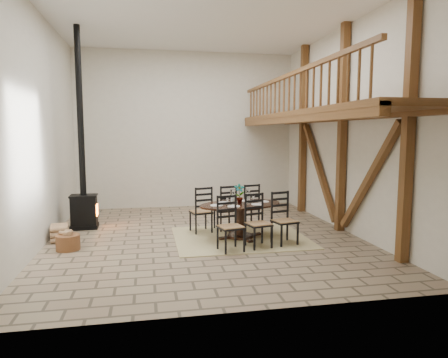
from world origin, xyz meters
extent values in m
plane|color=#8C795D|center=(0.00, 0.00, 0.00)|extent=(8.00, 8.00, 0.00)
cube|color=beige|center=(0.00, 4.00, 2.50)|extent=(7.00, 0.02, 5.00)
cube|color=beige|center=(0.00, -4.00, 2.50)|extent=(7.00, 0.02, 5.00)
cube|color=beige|center=(-3.50, 0.00, 2.50)|extent=(0.02, 8.00, 5.00)
cube|color=beige|center=(3.50, 0.00, 2.50)|extent=(0.02, 8.00, 5.00)
cube|color=white|center=(0.00, 0.00, 5.00)|extent=(7.00, 8.00, 0.02)
cube|color=brown|center=(3.38, -2.50, 2.50)|extent=(0.18, 0.18, 5.00)
cube|color=brown|center=(3.38, 0.00, 2.50)|extent=(0.18, 0.18, 5.00)
cube|color=brown|center=(3.38, 2.50, 2.50)|extent=(0.18, 0.18, 5.00)
cube|color=brown|center=(3.38, -1.25, 1.40)|extent=(0.14, 2.16, 2.54)
cube|color=brown|center=(3.38, 1.25, 1.40)|extent=(0.14, 2.16, 2.54)
cube|color=brown|center=(3.38, 0.00, 2.80)|extent=(0.20, 7.80, 0.20)
cube|color=brown|center=(2.70, 0.00, 2.85)|extent=(1.60, 7.80, 0.12)
cube|color=brown|center=(2.00, 0.00, 2.75)|extent=(0.18, 7.80, 0.22)
cube|color=brown|center=(2.00, 0.00, 3.75)|extent=(0.09, 7.60, 0.09)
cube|color=brown|center=(2.00, 0.00, 3.33)|extent=(0.06, 7.60, 0.86)
cube|color=tan|center=(0.78, -0.27, 0.01)|extent=(3.00, 2.50, 0.02)
ellipsoid|color=black|center=(0.78, -0.27, 0.78)|extent=(2.17, 1.59, 0.04)
cylinder|color=black|center=(0.78, -0.27, 0.38)|extent=(0.19, 0.19, 0.72)
cylinder|color=black|center=(0.78, -0.27, 0.05)|extent=(0.60, 0.60, 0.06)
cube|color=tan|center=(0.35, -1.25, 0.51)|extent=(0.56, 0.55, 0.04)
cube|color=black|center=(0.35, -1.25, 0.25)|extent=(0.54, 0.54, 0.49)
cube|color=black|center=(0.30, -1.05, 0.82)|extent=(0.41, 0.13, 0.64)
cube|color=tan|center=(0.98, -1.11, 0.51)|extent=(0.56, 0.55, 0.04)
cube|color=black|center=(0.98, -1.11, 0.25)|extent=(0.54, 0.54, 0.49)
cube|color=black|center=(0.93, -0.91, 0.82)|extent=(0.41, 0.13, 0.64)
cube|color=tan|center=(1.60, -0.96, 0.51)|extent=(0.56, 0.55, 0.04)
cube|color=black|center=(1.60, -0.96, 0.25)|extent=(0.54, 0.54, 0.49)
cube|color=black|center=(1.56, -0.76, 0.82)|extent=(0.41, 0.13, 0.64)
cube|color=tan|center=(-0.04, 0.42, 0.51)|extent=(0.56, 0.55, 0.04)
cube|color=black|center=(-0.04, 0.42, 0.25)|extent=(0.54, 0.54, 0.49)
cube|color=black|center=(0.01, 0.22, 0.82)|extent=(0.41, 0.13, 0.64)
cube|color=tan|center=(0.59, 0.57, 0.51)|extent=(0.56, 0.55, 0.04)
cube|color=black|center=(0.59, 0.57, 0.25)|extent=(0.54, 0.54, 0.49)
cube|color=black|center=(0.63, 0.37, 0.82)|extent=(0.41, 0.13, 0.64)
cube|color=tan|center=(1.22, 0.71, 0.51)|extent=(0.56, 0.55, 0.04)
cube|color=black|center=(1.22, 0.71, 0.25)|extent=(0.54, 0.54, 0.49)
cube|color=black|center=(1.26, 0.51, 0.82)|extent=(0.41, 0.13, 0.64)
cube|color=white|center=(0.78, -0.27, 0.81)|extent=(1.63, 1.07, 0.01)
cube|color=white|center=(0.78, -0.27, 0.89)|extent=(1.01, 0.53, 0.18)
cylinder|color=white|center=(0.60, -0.31, 0.97)|extent=(0.12, 0.12, 0.34)
cylinder|color=white|center=(0.97, -0.23, 0.97)|extent=(0.12, 0.12, 0.34)
cylinder|color=white|center=(0.60, -0.31, 0.88)|extent=(0.06, 0.06, 0.16)
cylinder|color=white|center=(0.97, -0.23, 0.88)|extent=(0.06, 0.06, 0.16)
imported|color=#4C723F|center=(0.77, -0.22, 1.03)|extent=(0.27, 0.21, 0.45)
cube|color=black|center=(-2.89, 1.41, 0.05)|extent=(0.68, 0.53, 0.10)
cube|color=black|center=(-2.89, 1.41, 0.46)|extent=(0.62, 0.47, 0.71)
cube|color=#FF590C|center=(-2.57, 1.41, 0.46)|extent=(0.03, 0.29, 0.29)
cube|color=black|center=(-2.89, 1.41, 0.84)|extent=(0.66, 0.51, 0.04)
cylinder|color=black|center=(-2.89, 1.41, 2.93)|extent=(0.15, 0.15, 4.14)
cylinder|color=brown|center=(-2.94, -0.50, 0.16)|extent=(0.48, 0.48, 0.31)
cube|color=tan|center=(-2.94, -0.50, 0.35)|extent=(0.26, 0.26, 0.09)
cube|color=tan|center=(-3.25, 0.24, 0.19)|extent=(0.43, 0.54, 0.37)
camera|label=1|loc=(-1.29, -9.02, 2.41)|focal=32.00mm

